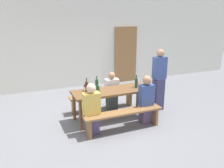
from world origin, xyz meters
name	(u,v)px	position (x,y,z in m)	size (l,w,h in m)	color
ground_plane	(112,118)	(0.00, 0.00, 0.00)	(24.00, 24.00, 0.00)	slate
back_wall	(77,42)	(0.00, 3.12, 1.60)	(14.00, 0.20, 3.20)	silver
wooden_door	(126,55)	(1.84, 2.98, 1.05)	(0.90, 0.06, 2.10)	olive
tasting_table	(112,93)	(0.00, 0.00, 0.66)	(1.91, 0.71, 0.75)	brown
bench_near	(124,116)	(0.00, -0.65, 0.35)	(1.81, 0.30, 0.45)	olive
bench_far	(103,97)	(0.00, 0.65, 0.35)	(1.81, 0.30, 0.45)	olive
wine_bottle_0	(87,87)	(-0.59, 0.12, 0.87)	(0.07, 0.07, 0.32)	#332814
wine_bottle_1	(136,83)	(0.64, -0.05, 0.87)	(0.08, 0.08, 0.31)	#234C2D
wine_bottle_2	(98,90)	(-0.45, -0.25, 0.87)	(0.07, 0.07, 0.32)	#194723
wine_bottle_3	(97,84)	(-0.31, 0.23, 0.87)	(0.08, 0.08, 0.32)	#234C2D
wine_glass_0	(90,89)	(-0.56, 0.00, 0.86)	(0.07, 0.07, 0.16)	silver
wine_glass_1	(85,85)	(-0.60, 0.24, 0.87)	(0.07, 0.07, 0.18)	silver
wine_glass_2	(141,81)	(0.83, 0.06, 0.88)	(0.06, 0.06, 0.18)	silver
seated_guest_near_0	(92,110)	(-0.68, -0.50, 0.54)	(0.36, 0.24, 1.13)	#584770
seated_guest_near_1	(146,100)	(0.66, -0.50, 0.56)	(0.33, 0.24, 1.16)	#574567
seated_guest_far_0	(112,93)	(0.21, 0.50, 0.50)	(0.35, 0.24, 1.06)	#434C49
standing_host	(159,81)	(1.40, 0.09, 0.81)	(0.34, 0.24, 1.65)	#3A3962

